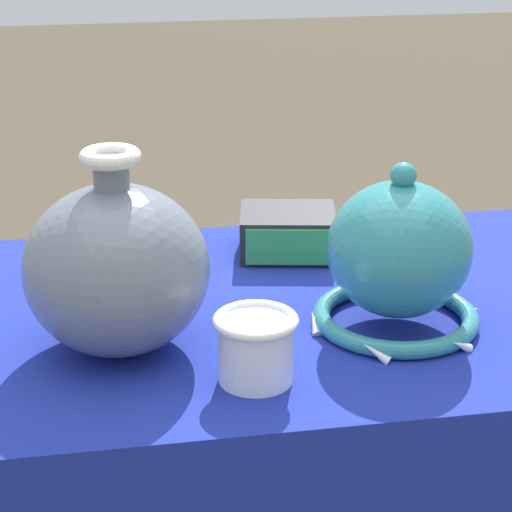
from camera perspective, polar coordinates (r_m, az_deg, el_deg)
display_table at (r=1.34m, az=-0.34°, el=-6.38°), size 1.07×0.62×0.70m
vase_tall_bulbous at (r=1.17m, az=-7.98°, el=-0.68°), size 0.22×0.22×0.25m
vase_dome_bell at (r=1.24m, az=8.15°, el=-0.19°), size 0.22×0.21×0.22m
mosaic_tile_box at (r=1.48m, az=1.83°, el=1.35°), size 0.16×0.14×0.06m
cup_wide_porcelain at (r=1.12m, az=-0.02°, el=-5.13°), size 0.10×0.10×0.08m
bowl_shallow_terracotta at (r=1.40m, az=-9.23°, el=0.09°), size 0.14×0.14×0.07m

